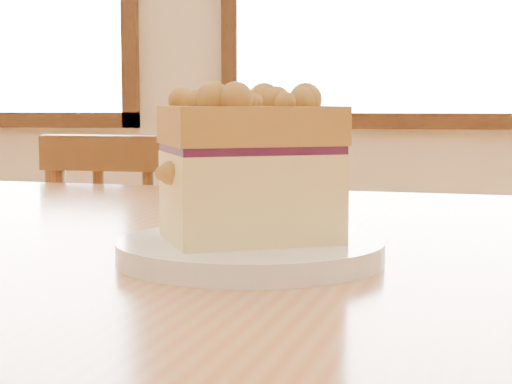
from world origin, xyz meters
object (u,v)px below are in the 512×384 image
cake_slice (251,166)px  cafe_table_main (47,335)px  cafe_chair_main (177,369)px  plate (250,252)px

cake_slice → cafe_table_main: bearing=128.5°
cafe_table_main → cafe_chair_main: bearing=101.6°
cafe_chair_main → cake_slice: bearing=111.6°
cafe_table_main → cake_slice: 0.27m
plate → cake_slice: cake_slice is taller
cafe_chair_main → cake_slice: (0.24, -0.79, 0.40)m
cafe_table_main → cafe_chair_main: size_ratio=1.72×
cafe_table_main → cafe_chair_main: (-0.05, 0.69, -0.25)m
cafe_table_main → plate: size_ratio=7.28×
cafe_table_main → plate: bearing=-19.4°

